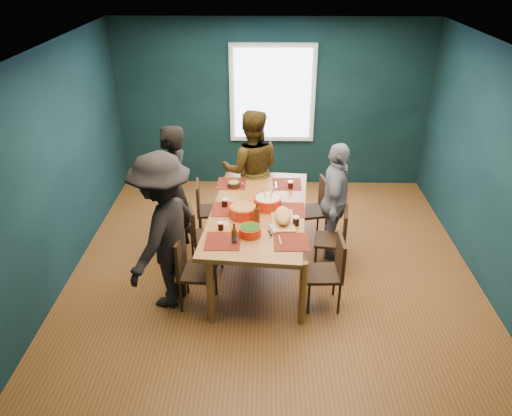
{
  "coord_description": "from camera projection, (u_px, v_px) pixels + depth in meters",
  "views": [
    {
      "loc": [
        -0.09,
        -5.32,
        3.65
      ],
      "look_at": [
        -0.2,
        -0.11,
        0.87
      ],
      "focal_mm": 35.0,
      "sensor_mm": 36.0,
      "label": 1
    }
  ],
  "objects": [
    {
      "name": "chair_right_mid",
      "position": [
        337.0,
        235.0,
        6.11
      ],
      "size": [
        0.42,
        0.42,
        0.83
      ],
      "rotation": [
        0.0,
        0.0,
        -0.14
      ],
      "color": "#301F10",
      "rests_on": "floor"
    },
    {
      "name": "cola_glass_c",
      "position": [
        291.0,
        184.0,
        6.43
      ],
      "size": [
        0.07,
        0.07,
        0.1
      ],
      "color": "black",
      "rests_on": "dining_table"
    },
    {
      "name": "napkin_b",
      "position": [
        223.0,
        224.0,
        5.64
      ],
      "size": [
        0.14,
        0.14,
        0.0
      ],
      "primitive_type": "cube",
      "rotation": [
        0.0,
        0.0,
        0.15
      ],
      "color": "#EB7663",
      "rests_on": "dining_table"
    },
    {
      "name": "cutting_board",
      "position": [
        283.0,
        217.0,
        5.66
      ],
      "size": [
        0.31,
        0.63,
        0.14
      ],
      "rotation": [
        0.0,
        0.0,
        0.05
      ],
      "color": "tan",
      "rests_on": "dining_table"
    },
    {
      "name": "chair_left_near",
      "position": [
        190.0,
        266.0,
        5.5
      ],
      "size": [
        0.42,
        0.42,
        0.87
      ],
      "rotation": [
        0.0,
        0.0,
        -0.06
      ],
      "color": "#301F10",
      "rests_on": "floor"
    },
    {
      "name": "beer_bottle_b",
      "position": [
        257.0,
        215.0,
        5.62
      ],
      "size": [
        0.07,
        0.07,
        0.25
      ],
      "color": "#4A250D",
      "rests_on": "dining_table"
    },
    {
      "name": "person_near_left",
      "position": [
        164.0,
        232.0,
        5.36
      ],
      "size": [
        1.03,
        1.33,
        1.81
      ],
      "primitive_type": "imported",
      "rotation": [
        0.0,
        0.0,
        4.36
      ],
      "color": "black",
      "rests_on": "floor"
    },
    {
      "name": "cola_glass_d",
      "position": [
        225.0,
        202.0,
        5.98
      ],
      "size": [
        0.07,
        0.07,
        0.1
      ],
      "color": "black",
      "rests_on": "dining_table"
    },
    {
      "name": "chair_left_mid",
      "position": [
        200.0,
        232.0,
        6.19
      ],
      "size": [
        0.47,
        0.47,
        0.83
      ],
      "rotation": [
        0.0,
        0.0,
        0.3
      ],
      "color": "#301F10",
      "rests_on": "floor"
    },
    {
      "name": "cola_glass_a",
      "position": [
        221.0,
        226.0,
        5.5
      ],
      "size": [
        0.07,
        0.07,
        0.09
      ],
      "color": "black",
      "rests_on": "dining_table"
    },
    {
      "name": "chair_right_far",
      "position": [
        317.0,
        205.0,
        6.76
      ],
      "size": [
        0.47,
        0.47,
        0.87
      ],
      "rotation": [
        0.0,
        0.0,
        0.22
      ],
      "color": "#301F10",
      "rests_on": "floor"
    },
    {
      "name": "dining_table",
      "position": [
        258.0,
        216.0,
        5.98
      ],
      "size": [
        1.29,
        2.3,
        0.84
      ],
      "rotation": [
        0.0,
        0.0,
        -0.09
      ],
      "color": "#A35D31",
      "rests_on": "floor"
    },
    {
      "name": "beer_bottle_a",
      "position": [
        234.0,
        236.0,
        5.25
      ],
      "size": [
        0.06,
        0.06,
        0.24
      ],
      "color": "#4A250D",
      "rests_on": "dining_table"
    },
    {
      "name": "bowl_herbs",
      "position": [
        250.0,
        231.0,
        5.4
      ],
      "size": [
        0.25,
        0.25,
        0.11
      ],
      "color": "red",
      "rests_on": "dining_table"
    },
    {
      "name": "person_back",
      "position": [
        251.0,
        170.0,
        6.92
      ],
      "size": [
        0.86,
        0.69,
        1.72
      ],
      "primitive_type": "imported",
      "rotation": [
        0.0,
        0.0,
        3.19
      ],
      "color": "black",
      "rests_on": "floor"
    },
    {
      "name": "chair_left_far",
      "position": [
        205.0,
        206.0,
        6.8
      ],
      "size": [
        0.41,
        0.41,
        0.82
      ],
      "rotation": [
        0.0,
        0.0,
        0.1
      ],
      "color": "#301F10",
      "rests_on": "floor"
    },
    {
      "name": "bowl_salad",
      "position": [
        243.0,
        211.0,
        5.76
      ],
      "size": [
        0.32,
        0.32,
        0.13
      ],
      "color": "red",
      "rests_on": "dining_table"
    },
    {
      "name": "person_far_left",
      "position": [
        173.0,
        191.0,
        6.33
      ],
      "size": [
        0.61,
        0.74,
        1.73
      ],
      "primitive_type": "imported",
      "rotation": [
        0.0,
        0.0,
        4.36
      ],
      "color": "black",
      "rests_on": "floor"
    },
    {
      "name": "room",
      "position": [
        274.0,
        157.0,
        6.0
      ],
      "size": [
        5.01,
        5.01,
        2.71
      ],
      "color": "brown",
      "rests_on": "ground"
    },
    {
      "name": "small_bowl",
      "position": [
        234.0,
        184.0,
        6.48
      ],
      "size": [
        0.17,
        0.17,
        0.07
      ],
      "color": "black",
      "rests_on": "dining_table"
    },
    {
      "name": "napkin_a",
      "position": [
        292.0,
        209.0,
        5.94
      ],
      "size": [
        0.16,
        0.16,
        0.0
      ],
      "primitive_type": "cube",
      "rotation": [
        0.0,
        0.0,
        0.07
      ],
      "color": "#EB7663",
      "rests_on": "dining_table"
    },
    {
      "name": "napkin_c",
      "position": [
        290.0,
        239.0,
        5.35
      ],
      "size": [
        0.2,
        0.2,
        0.0
      ],
      "primitive_type": "cube",
      "rotation": [
        0.0,
        0.0,
        0.53
      ],
      "color": "#EB7663",
      "rests_on": "dining_table"
    },
    {
      "name": "bowl_dumpling",
      "position": [
        267.0,
        202.0,
        5.96
      ],
      "size": [
        0.33,
        0.33,
        0.31
      ],
      "color": "red",
      "rests_on": "dining_table"
    },
    {
      "name": "person_right",
      "position": [
        335.0,
        202.0,
        6.26
      ],
      "size": [
        0.52,
        0.96,
        1.55
      ],
      "primitive_type": "imported",
      "rotation": [
        0.0,
        0.0,
        1.41
      ],
      "color": "silver",
      "rests_on": "floor"
    },
    {
      "name": "chair_right_near",
      "position": [
        331.0,
        267.0,
        5.47
      ],
      "size": [
        0.41,
        0.41,
        0.87
      ],
      "rotation": [
        0.0,
        0.0,
        0.04
      ],
      "color": "#301F10",
      "rests_on": "floor"
    },
    {
      "name": "cola_glass_b",
      "position": [
        296.0,
        220.0,
        5.59
      ],
      "size": [
        0.08,
        0.08,
        0.11
      ],
      "color": "black",
      "rests_on": "dining_table"
    }
  ]
}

